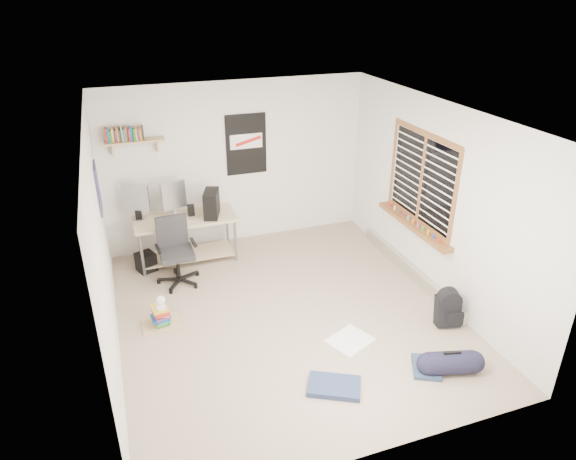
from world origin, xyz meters
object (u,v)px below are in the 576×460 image
object	(u,v)px
office_chair	(176,251)
duffel_bag	(451,362)
desk	(187,238)
backpack	(448,311)
book_stack	(160,314)

from	to	relation	value
office_chair	duffel_bag	size ratio (longest dim) A/B	1.91
office_chair	duffel_bag	world-z (taller)	office_chair
desk	office_chair	bearing A→B (deg)	-112.45
backpack	book_stack	size ratio (longest dim) A/B	0.92
office_chair	duffel_bag	bearing A→B (deg)	-52.71
office_chair	book_stack	bearing A→B (deg)	-115.57
desk	duffel_bag	distance (m)	4.03
desk	book_stack	bearing A→B (deg)	-112.97
office_chair	duffel_bag	xyz separation A→B (m)	(2.42, -2.79, -0.35)
backpack	duffel_bag	bearing A→B (deg)	-106.88
office_chair	book_stack	size ratio (longest dim) A/B	2.29
backpack	duffel_bag	world-z (taller)	backpack
duffel_bag	office_chair	bearing A→B (deg)	146.38
backpack	duffel_bag	distance (m)	0.87
book_stack	office_chair	bearing A→B (deg)	68.14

